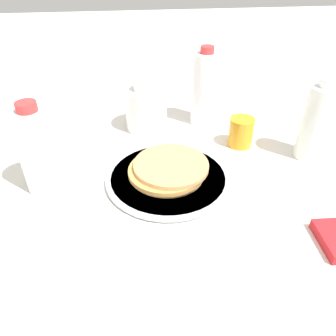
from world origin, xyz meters
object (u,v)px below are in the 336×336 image
object	(u,v)px
cream_jug	(146,107)
water_bottle_mid	(205,89)
water_bottle_near	(38,150)
plate	(168,177)
pancake_stack	(168,170)
water_bottle_far	(316,123)
juice_glass	(241,132)

from	to	relation	value
cream_jug	water_bottle_mid	distance (m)	0.17
water_bottle_near	plate	bearing A→B (deg)	177.85
pancake_stack	water_bottle_near	xyz separation A→B (m)	(0.26, -0.01, 0.06)
water_bottle_mid	water_bottle_far	bearing A→B (deg)	136.57
cream_jug	water_bottle_far	size ratio (longest dim) A/B	0.74
pancake_stack	juice_glass	bearing A→B (deg)	-147.77
juice_glass	plate	bearing A→B (deg)	32.21
pancake_stack	cream_jug	xyz separation A→B (m)	(0.03, -0.25, 0.03)
cream_jug	water_bottle_mid	bearing A→B (deg)	-174.28
water_bottle_near	cream_jug	bearing A→B (deg)	-134.23
water_bottle_near	water_bottle_far	xyz separation A→B (m)	(-0.62, -0.05, -0.00)
water_bottle_far	juice_glass	bearing A→B (deg)	-25.04
juice_glass	water_bottle_near	size ratio (longest dim) A/B	0.38
cream_jug	water_bottle_far	distance (m)	0.43
plate	water_bottle_far	size ratio (longest dim) A/B	1.41
juice_glass	water_bottle_mid	size ratio (longest dim) A/B	0.35
pancake_stack	water_bottle_near	bearing A→B (deg)	-2.23
plate	pancake_stack	xyz separation A→B (m)	(0.00, 0.00, 0.02)
cream_jug	water_bottle_mid	xyz separation A→B (m)	(-0.16, -0.02, 0.04)
water_bottle_near	water_bottle_mid	bearing A→B (deg)	-147.24
pancake_stack	cream_jug	distance (m)	0.25
plate	water_bottle_near	distance (m)	0.28
water_bottle_far	pancake_stack	bearing A→B (deg)	9.29
juice_glass	water_bottle_far	bearing A→B (deg)	154.96
water_bottle_near	water_bottle_far	size ratio (longest dim) A/B	1.00
water_bottle_mid	water_bottle_far	distance (m)	0.30
cream_jug	water_bottle_far	bearing A→B (deg)	153.49
cream_jug	water_bottle_near	distance (m)	0.33
water_bottle_near	water_bottle_mid	world-z (taller)	water_bottle_mid
pancake_stack	juice_glass	size ratio (longest dim) A/B	2.35
pancake_stack	cream_jug	size ratio (longest dim) A/B	1.22
water_bottle_mid	juice_glass	bearing A→B (deg)	116.73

